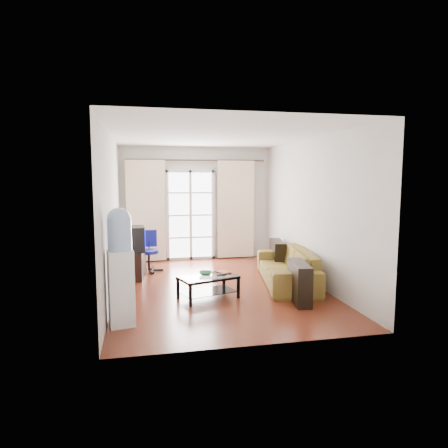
{
  "coord_description": "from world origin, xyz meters",
  "views": [
    {
      "loc": [
        -1.32,
        -6.94,
        1.97
      ],
      "look_at": [
        0.21,
        0.35,
        1.1
      ],
      "focal_mm": 32.0,
      "sensor_mm": 36.0,
      "label": 1
    }
  ],
  "objects_px": {
    "crt_tv": "(131,239)",
    "tv_stand": "(131,264)",
    "sofa": "(287,267)",
    "coffee_table": "(208,284)",
    "task_chair": "(149,259)",
    "water_cooler": "(120,265)"
  },
  "relations": [
    {
      "from": "tv_stand",
      "to": "sofa",
      "type": "bearing_deg",
      "value": -12.73
    },
    {
      "from": "water_cooler",
      "to": "tv_stand",
      "type": "bearing_deg",
      "value": 78.5
    },
    {
      "from": "sofa",
      "to": "tv_stand",
      "type": "distance_m",
      "value": 3.03
    },
    {
      "from": "sofa",
      "to": "water_cooler",
      "type": "distance_m",
      "value": 3.36
    },
    {
      "from": "task_chair",
      "to": "water_cooler",
      "type": "height_order",
      "value": "water_cooler"
    },
    {
      "from": "coffee_table",
      "to": "tv_stand",
      "type": "bearing_deg",
      "value": 127.21
    },
    {
      "from": "sofa",
      "to": "coffee_table",
      "type": "height_order",
      "value": "sofa"
    },
    {
      "from": "sofa",
      "to": "task_chair",
      "type": "xyz_separation_m",
      "value": [
        -2.5,
        1.51,
        -0.07
      ]
    },
    {
      "from": "tv_stand",
      "to": "water_cooler",
      "type": "relative_size",
      "value": 0.47
    },
    {
      "from": "coffee_table",
      "to": "task_chair",
      "type": "height_order",
      "value": "task_chair"
    },
    {
      "from": "tv_stand",
      "to": "water_cooler",
      "type": "bearing_deg",
      "value": -84.7
    },
    {
      "from": "coffee_table",
      "to": "tv_stand",
      "type": "distance_m",
      "value": 2.08
    },
    {
      "from": "coffee_table",
      "to": "crt_tv",
      "type": "height_order",
      "value": "crt_tv"
    },
    {
      "from": "crt_tv",
      "to": "tv_stand",
      "type": "bearing_deg",
      "value": 87.77
    },
    {
      "from": "sofa",
      "to": "tv_stand",
      "type": "height_order",
      "value": "sofa"
    },
    {
      "from": "task_chair",
      "to": "sofa",
      "type": "bearing_deg",
      "value": -27.99
    },
    {
      "from": "sofa",
      "to": "coffee_table",
      "type": "bearing_deg",
      "value": -58.08
    },
    {
      "from": "sofa",
      "to": "crt_tv",
      "type": "distance_m",
      "value": 3.05
    },
    {
      "from": "coffee_table",
      "to": "sofa",
      "type": "bearing_deg",
      "value": 21.7
    },
    {
      "from": "coffee_table",
      "to": "crt_tv",
      "type": "xyz_separation_m",
      "value": [
        -1.26,
        1.6,
        0.54
      ]
    },
    {
      "from": "coffee_table",
      "to": "task_chair",
      "type": "distance_m",
      "value": 2.33
    },
    {
      "from": "crt_tv",
      "to": "water_cooler",
      "type": "bearing_deg",
      "value": -93.42
    }
  ]
}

